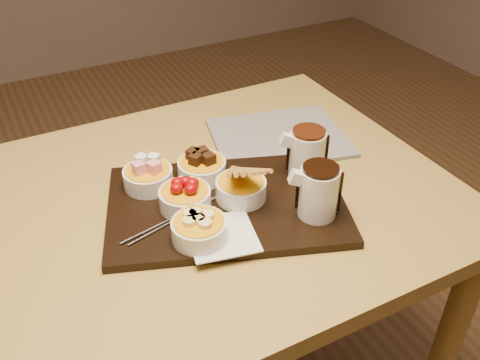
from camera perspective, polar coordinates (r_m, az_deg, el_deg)
name	(u,v)px	position (r m, az deg, el deg)	size (l,w,h in m)	color
dining_table	(164,245)	(1.14, -8.13, -6.84)	(1.20, 0.80, 0.75)	#AB8C3F
serving_board	(226,205)	(1.05, -1.45, -2.70)	(0.46, 0.30, 0.02)	black
napkin	(222,236)	(0.97, -1.95, -5.95)	(0.12, 0.12, 0.00)	white
bowl_marshmallows	(148,178)	(1.09, -9.76, 0.23)	(0.10, 0.10, 0.04)	silver
bowl_cake	(202,169)	(1.11, -4.08, 1.13)	(0.10, 0.10, 0.04)	silver
bowl_strawberries	(185,199)	(1.03, -5.88, -2.01)	(0.10, 0.10, 0.04)	silver
bowl_biscotti	(241,190)	(1.05, 0.10, -1.02)	(0.10, 0.10, 0.04)	silver
bowl_bananas	(199,230)	(0.95, -4.37, -5.36)	(0.10, 0.10, 0.04)	silver
pitcher_dark_chocolate	(318,192)	(1.00, 8.37, -1.32)	(0.07, 0.07, 0.10)	silver
pitcher_milk_chocolate	(307,154)	(1.10, 7.16, 2.75)	(0.07, 0.07, 0.10)	silver
fondue_skewers	(181,214)	(1.02, -6.32, -3.59)	(0.26, 0.03, 0.01)	silver
newspaper	(279,137)	(1.28, 4.17, 4.55)	(0.31, 0.25, 0.01)	beige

